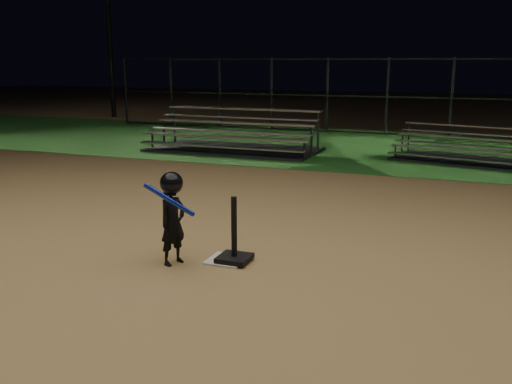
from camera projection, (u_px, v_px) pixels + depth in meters
name	position (u px, v px, depth m)	size (l,w,h in m)	color
ground	(227.00, 261.00, 6.91)	(80.00, 80.00, 0.00)	#9D7947
grass_strip	(369.00, 147.00, 16.01)	(60.00, 8.00, 0.01)	#1F551B
home_plate	(227.00, 260.00, 6.91)	(0.45, 0.45, 0.02)	beige
batting_tee	(234.00, 249.00, 6.83)	(0.38, 0.38, 0.79)	black
child_batter	(173.00, 216.00, 6.69)	(0.52, 0.54, 1.13)	black
bleacher_left	(233.00, 143.00, 15.33)	(4.56, 2.26, 1.11)	silver
bleacher_right	(468.00, 155.00, 13.60)	(3.73, 2.40, 0.84)	#AEAEB3
backstop_fence	(387.00, 97.00, 18.46)	(20.08, 0.08, 2.50)	#38383D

